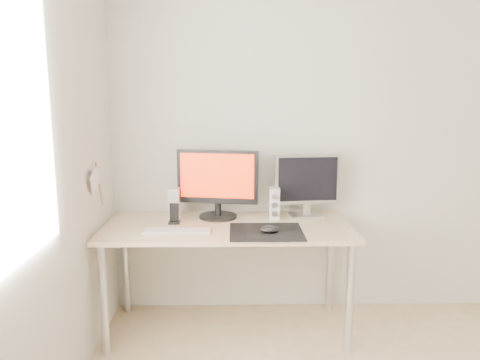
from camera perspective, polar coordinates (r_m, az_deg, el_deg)
name	(u,v)px	position (r m, az deg, el deg)	size (l,w,h in m)	color
wall_back	(359,139)	(3.43, 14.28, 4.85)	(3.50, 3.50, 0.00)	silver
mousepad	(266,232)	(2.89, 3.22, -6.32)	(0.45, 0.40, 0.00)	black
mouse	(270,230)	(2.86, 3.67, -6.06)	(0.12, 0.07, 0.04)	black
desk	(228,237)	(3.06, -1.53, -6.91)	(1.60, 0.70, 0.73)	#D1B587
main_monitor	(218,181)	(3.16, -2.75, -0.17)	(0.55, 0.30, 0.47)	black
second_monitor	(307,182)	(3.23, 8.17, -0.26)	(0.45, 0.18, 0.43)	#BBBBBD
speaker_left	(174,204)	(3.17, -8.01, -2.93)	(0.07, 0.08, 0.22)	white
speaker_right	(274,204)	(3.16, 4.17, -2.89)	(0.07, 0.08, 0.22)	white
keyboard	(177,231)	(2.91, -7.64, -6.19)	(0.42, 0.13, 0.02)	#BBBABD
phone_dock	(174,217)	(3.09, -8.02, -4.54)	(0.08, 0.07, 0.14)	black
pennant	(96,181)	(2.94, -17.13, -0.15)	(0.01, 0.23, 0.29)	#A57F54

